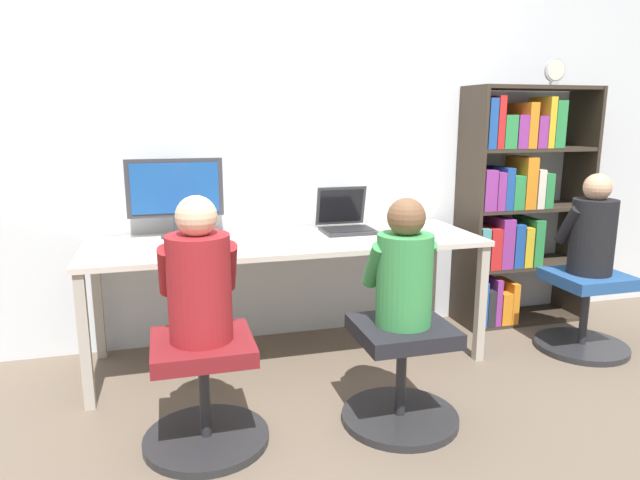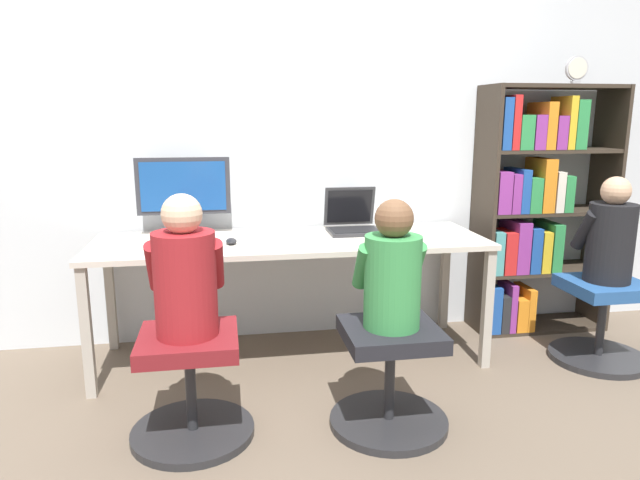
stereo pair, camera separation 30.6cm
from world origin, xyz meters
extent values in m
plane|color=brown|center=(0.00, 0.00, 0.00)|extent=(14.00, 14.00, 0.00)
cube|color=silver|center=(0.00, 0.78, 1.30)|extent=(10.00, 0.05, 2.60)
cube|color=beige|center=(0.00, 0.36, 0.71)|extent=(2.22, 0.71, 0.03)
cube|color=#ADA497|center=(-1.07, 0.04, 0.35)|extent=(0.05, 0.05, 0.69)
cube|color=#ADA497|center=(1.07, 0.04, 0.35)|extent=(0.05, 0.05, 0.69)
cube|color=#ADA497|center=(-1.07, 0.67, 0.35)|extent=(0.05, 0.05, 0.69)
cube|color=#ADA497|center=(1.07, 0.67, 0.35)|extent=(0.05, 0.05, 0.69)
cylinder|color=#333338|center=(-0.60, 0.59, 0.73)|extent=(0.19, 0.19, 0.01)
cylinder|color=#333338|center=(-0.60, 0.59, 0.79)|extent=(0.04, 0.04, 0.11)
cube|color=#333338|center=(-0.60, 0.59, 1.01)|extent=(0.54, 0.02, 0.33)
cube|color=#19478C|center=(-0.60, 0.58, 1.01)|extent=(0.49, 0.01, 0.29)
cube|color=#2D2D30|center=(0.40, 0.46, 0.73)|extent=(0.31, 0.25, 0.02)
cube|color=black|center=(0.40, 0.46, 0.74)|extent=(0.28, 0.19, 0.00)
cube|color=#2D2D30|center=(0.40, 0.61, 0.86)|extent=(0.31, 0.07, 0.24)
cube|color=black|center=(0.40, 0.60, 0.86)|extent=(0.28, 0.05, 0.21)
cube|color=silver|center=(-0.60, 0.26, 0.73)|extent=(0.43, 0.13, 0.02)
cube|color=#BAB8AD|center=(-0.60, 0.26, 0.75)|extent=(0.39, 0.11, 0.00)
ellipsoid|color=black|center=(-0.34, 0.29, 0.74)|extent=(0.06, 0.11, 0.03)
cylinder|color=#262628|center=(-0.54, -0.42, 0.02)|extent=(0.55, 0.55, 0.04)
cylinder|color=#262628|center=(-0.54, -0.42, 0.23)|extent=(0.05, 0.05, 0.38)
cube|color=maroon|center=(-0.54, -0.42, 0.45)|extent=(0.42, 0.41, 0.07)
cylinder|color=#262628|center=(0.35, -0.48, 0.02)|extent=(0.55, 0.55, 0.04)
cylinder|color=#262628|center=(0.35, -0.48, 0.23)|extent=(0.05, 0.05, 0.38)
cube|color=black|center=(0.35, -0.48, 0.45)|extent=(0.42, 0.41, 0.07)
cylinder|color=maroon|center=(-0.54, -0.42, 0.71)|extent=(0.26, 0.26, 0.45)
sphere|color=beige|center=(-0.54, -0.42, 1.01)|extent=(0.17, 0.17, 0.17)
cylinder|color=maroon|center=(-0.67, -0.35, 0.78)|extent=(0.07, 0.19, 0.25)
cylinder|color=maroon|center=(-0.42, -0.35, 0.78)|extent=(0.07, 0.19, 0.25)
cylinder|color=#388C47|center=(0.35, -0.48, 0.69)|extent=(0.25, 0.25, 0.42)
sphere|color=brown|center=(0.35, -0.48, 0.98)|extent=(0.17, 0.17, 0.17)
cylinder|color=#388C47|center=(0.23, -0.42, 0.75)|extent=(0.07, 0.18, 0.23)
cylinder|color=#388C47|center=(0.47, -0.42, 0.75)|extent=(0.07, 0.18, 0.23)
cube|color=#382D23|center=(1.27, 0.58, 0.80)|extent=(0.02, 0.33, 1.60)
cube|color=#382D23|center=(2.12, 0.58, 0.80)|extent=(0.02, 0.33, 1.60)
cube|color=#382D23|center=(1.70, 0.58, 0.01)|extent=(0.83, 0.32, 0.02)
cube|color=#382D23|center=(1.70, 0.58, 0.41)|extent=(0.83, 0.32, 0.02)
cube|color=#382D23|center=(1.70, 0.58, 0.80)|extent=(0.83, 0.32, 0.02)
cube|color=#382D23|center=(1.70, 0.58, 1.19)|extent=(0.83, 0.32, 0.02)
cube|color=#382D23|center=(1.70, 0.58, 1.59)|extent=(0.83, 0.32, 0.02)
cube|color=#1E4C9E|center=(1.33, 0.51, 0.18)|extent=(0.08, 0.18, 0.31)
cube|color=#262628|center=(1.40, 0.53, 0.15)|extent=(0.06, 0.21, 0.25)
cube|color=#8C338C|center=(1.45, 0.53, 0.18)|extent=(0.04, 0.21, 0.32)
cube|color=orange|center=(1.52, 0.54, 0.13)|extent=(0.07, 0.24, 0.22)
cube|color=orange|center=(1.58, 0.54, 0.16)|extent=(0.05, 0.23, 0.28)
cube|color=teal|center=(1.33, 0.54, 0.56)|extent=(0.06, 0.23, 0.28)
cube|color=red|center=(1.41, 0.53, 0.55)|extent=(0.08, 0.21, 0.27)
cube|color=#8C338C|center=(1.49, 0.56, 0.58)|extent=(0.09, 0.27, 0.33)
cube|color=#1E4C9E|center=(1.58, 0.53, 0.56)|extent=(0.07, 0.22, 0.29)
cube|color=gold|center=(1.65, 0.53, 0.55)|extent=(0.06, 0.22, 0.27)
cube|color=#2D8C47|center=(1.73, 0.56, 0.57)|extent=(0.07, 0.28, 0.31)
cube|color=#8C338C|center=(1.34, 0.52, 0.94)|extent=(0.09, 0.20, 0.26)
cube|color=#8C338C|center=(1.41, 0.52, 0.93)|extent=(0.06, 0.21, 0.25)
cube|color=#1E4C9E|center=(1.47, 0.55, 0.95)|extent=(0.06, 0.26, 0.27)
cube|color=#2D8C47|center=(1.55, 0.54, 0.92)|extent=(0.08, 0.23, 0.22)
cube|color=orange|center=(1.63, 0.55, 0.98)|extent=(0.08, 0.26, 0.34)
cube|color=silver|center=(1.71, 0.54, 0.94)|extent=(0.05, 0.24, 0.26)
cube|color=#2D8C47|center=(1.77, 0.53, 0.93)|extent=(0.06, 0.22, 0.23)
cube|color=#1E4C9E|center=(1.32, 0.54, 1.36)|extent=(0.06, 0.23, 0.31)
cube|color=red|center=(1.38, 0.56, 1.37)|extent=(0.05, 0.28, 0.33)
cube|color=#2D8C47|center=(1.45, 0.54, 1.31)|extent=(0.09, 0.24, 0.21)
cube|color=#8C338C|center=(1.54, 0.54, 1.31)|extent=(0.07, 0.24, 0.21)
cube|color=orange|center=(1.61, 0.55, 1.35)|extent=(0.06, 0.27, 0.29)
cube|color=#8C338C|center=(1.68, 0.55, 1.31)|extent=(0.07, 0.26, 0.20)
cube|color=gold|center=(1.75, 0.54, 1.37)|extent=(0.05, 0.24, 0.32)
cube|color=#2D8C47|center=(1.81, 0.56, 1.35)|extent=(0.08, 0.28, 0.30)
cube|color=#B2B2B7|center=(1.77, 0.48, 1.61)|extent=(0.05, 0.03, 0.02)
cylinder|color=#B2B2B7|center=(1.77, 0.48, 1.69)|extent=(0.14, 0.02, 0.14)
cylinder|color=silver|center=(1.77, 0.46, 1.69)|extent=(0.12, 0.00, 0.12)
cylinder|color=#262628|center=(1.77, 0.01, 0.02)|extent=(0.55, 0.55, 0.04)
cylinder|color=#262628|center=(1.77, 0.01, 0.23)|extent=(0.05, 0.05, 0.38)
cube|color=#234C84|center=(1.77, 0.01, 0.45)|extent=(0.42, 0.41, 0.07)
cylinder|color=black|center=(1.77, 0.01, 0.71)|extent=(0.25, 0.25, 0.45)
sphere|color=tan|center=(1.77, 0.01, 1.00)|extent=(0.16, 0.16, 0.16)
cylinder|color=black|center=(1.65, 0.08, 0.77)|extent=(0.07, 0.19, 0.25)
cylinder|color=black|center=(1.89, 0.08, 0.77)|extent=(0.07, 0.19, 0.25)
camera|label=1|loc=(-0.67, -2.74, 1.41)|focal=32.00mm
camera|label=2|loc=(-0.37, -2.80, 1.41)|focal=32.00mm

